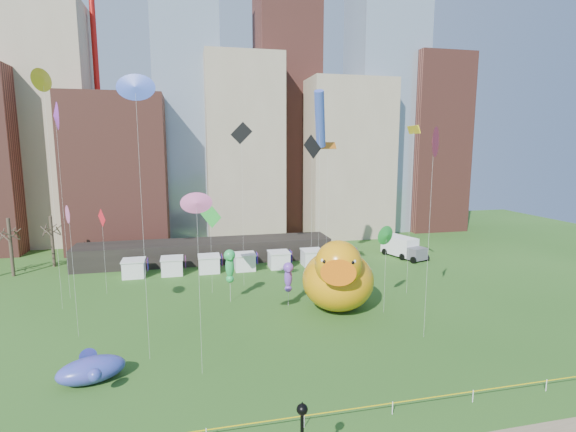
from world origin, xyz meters
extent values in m
plane|color=#275319|center=(0.00, 0.00, 0.00)|extent=(160.00, 160.00, 0.00)
cube|color=gray|center=(-30.00, 62.00, 21.00)|extent=(14.00, 12.00, 42.00)
cube|color=brown|center=(-18.00, 56.00, 13.00)|extent=(16.00, 14.00, 26.00)
cube|color=#8C9EB2|center=(-6.00, 64.00, 27.50)|extent=(12.00, 12.00, 55.00)
cube|color=gray|center=(4.00, 60.00, 17.00)|extent=(14.00, 14.00, 34.00)
cube|color=brown|center=(14.00, 66.00, 34.00)|extent=(12.00, 12.00, 68.00)
cube|color=gray|center=(24.00, 58.00, 15.00)|extent=(16.00, 14.00, 30.00)
cube|color=#8C9EB2|center=(34.00, 62.00, 24.00)|extent=(14.00, 12.00, 48.00)
cube|color=brown|center=(44.00, 60.00, 18.00)|extent=(12.00, 12.00, 36.00)
cylinder|color=red|center=(-22.00, 64.00, 38.00)|extent=(1.00, 1.00, 76.00)
cylinder|color=red|center=(30.00, 64.00, 38.00)|extent=(1.00, 1.00, 76.00)
cube|color=black|center=(-4.00, 42.00, 1.60)|extent=(38.00, 6.00, 3.20)
cube|color=white|center=(-14.00, 36.00, 1.10)|extent=(2.80, 2.80, 2.20)
cube|color=red|center=(-12.20, 36.00, 1.60)|extent=(0.08, 1.40, 1.60)
cube|color=white|center=(-9.00, 36.00, 1.10)|extent=(2.80, 2.80, 2.20)
cube|color=red|center=(-7.20, 36.00, 1.60)|extent=(0.08, 1.40, 1.60)
cube|color=white|center=(-4.00, 36.00, 1.10)|extent=(2.80, 2.80, 2.20)
cube|color=red|center=(-2.20, 36.00, 1.60)|extent=(0.08, 1.40, 1.60)
cube|color=white|center=(1.00, 36.00, 1.10)|extent=(2.80, 2.80, 2.20)
cube|color=red|center=(2.80, 36.00, 1.60)|extent=(0.08, 1.40, 1.60)
cube|color=white|center=(6.00, 36.00, 1.10)|extent=(2.80, 2.80, 2.20)
cube|color=red|center=(7.80, 36.00, 1.60)|extent=(0.08, 1.40, 1.60)
cube|color=white|center=(11.00, 36.00, 1.10)|extent=(2.80, 2.80, 2.20)
cube|color=red|center=(12.80, 36.00, 1.60)|extent=(0.08, 1.40, 1.60)
cube|color=white|center=(16.00, 36.00, 1.10)|extent=(2.80, 2.80, 2.20)
cube|color=red|center=(17.80, 36.00, 1.60)|extent=(0.08, 1.40, 1.60)
cylinder|color=#382B21|center=(-30.00, 40.00, 4.00)|extent=(0.44, 0.44, 8.00)
cylinder|color=#382B21|center=(-26.00, 44.00, 3.75)|extent=(0.44, 0.44, 7.50)
cylinder|color=white|center=(0.00, 0.00, 0.45)|extent=(0.06, 0.06, 0.90)
cylinder|color=white|center=(6.00, 0.00, 0.45)|extent=(0.06, 0.06, 0.90)
cylinder|color=white|center=(12.00, 0.00, 0.45)|extent=(0.06, 0.06, 0.90)
cylinder|color=white|center=(18.00, 0.00, 0.45)|extent=(0.06, 0.06, 0.90)
cube|color=yellow|center=(0.00, 0.00, 0.80)|extent=(50.00, 0.02, 0.07)
ellipsoid|color=orange|center=(8.88, 18.81, 3.18)|extent=(10.28, 11.09, 6.35)
ellipsoid|color=orange|center=(10.06, 22.12, 3.01)|extent=(2.53, 2.25, 2.57)
sphere|color=orange|center=(7.93, 16.13, 5.73)|extent=(6.10, 6.10, 4.78)
cone|color=orange|center=(7.25, 14.22, 5.57)|extent=(3.20, 2.91, 2.63)
sphere|color=white|center=(6.25, 15.34, 6.37)|extent=(0.86, 0.86, 0.86)
sphere|color=white|center=(8.73, 14.46, 6.37)|extent=(0.86, 0.86, 0.86)
sphere|color=black|center=(6.11, 14.96, 6.37)|extent=(0.43, 0.43, 0.43)
sphere|color=black|center=(8.59, 14.07, 6.37)|extent=(0.43, 0.43, 0.43)
ellipsoid|color=white|center=(10.64, 26.78, 1.11)|extent=(3.68, 3.94, 2.21)
ellipsoid|color=white|center=(11.11, 27.91, 1.05)|extent=(0.90, 0.81, 0.90)
sphere|color=white|center=(10.26, 25.87, 2.00)|extent=(2.18, 2.18, 1.66)
cone|color=orange|center=(9.99, 25.21, 1.94)|extent=(1.13, 1.04, 0.92)
sphere|color=white|center=(9.66, 25.62, 2.22)|extent=(0.30, 0.30, 0.30)
sphere|color=white|center=(10.51, 25.27, 2.22)|extent=(0.30, 0.30, 0.30)
sphere|color=black|center=(9.61, 25.49, 2.22)|extent=(0.15, 0.15, 0.15)
sphere|color=black|center=(10.45, 25.14, 2.22)|extent=(0.15, 0.15, 0.15)
cylinder|color=silver|center=(-2.26, 23.49, 2.05)|extent=(0.03, 0.03, 4.09)
ellipsoid|color=green|center=(-2.26, 23.49, 4.09)|extent=(1.01, 0.84, 2.51)
sphere|color=green|center=(-2.26, 23.34, 5.44)|extent=(1.32, 1.32, 1.28)
cone|color=green|center=(-2.26, 22.76, 5.37)|extent=(0.47, 0.81, 0.45)
sphere|color=green|center=(-2.26, 23.54, 2.65)|extent=(0.90, 0.90, 0.90)
cylinder|color=silver|center=(3.81, 20.64, 1.62)|extent=(0.03, 0.03, 3.25)
ellipsoid|color=purple|center=(3.81, 20.64, 3.25)|extent=(0.99, 0.87, 2.20)
sphere|color=purple|center=(3.81, 20.49, 4.43)|extent=(1.33, 1.33, 1.12)
cone|color=purple|center=(3.81, 19.99, 4.37)|extent=(0.53, 0.77, 0.39)
sphere|color=purple|center=(3.81, 20.69, 1.98)|extent=(0.79, 0.79, 0.79)
ellipsoid|color=#4B3EAA|center=(-14.02, 8.78, 0.93)|extent=(5.42, 3.96, 1.87)
cone|color=#4B3EAA|center=(-14.81, 11.27, 1.21)|extent=(1.70, 1.82, 1.31)
sphere|color=#4B3EAA|center=(-13.29, 6.46, 1.68)|extent=(0.93, 0.93, 0.93)
sphere|color=black|center=(-1.59, -5.41, 4.92)|extent=(0.55, 0.55, 0.55)
cone|color=black|center=(-1.59, -5.41, 5.21)|extent=(0.20, 0.20, 0.25)
cube|color=white|center=(26.23, 38.15, 1.77)|extent=(4.35, 6.26, 2.85)
cube|color=#595960|center=(27.34, 34.68, 1.20)|extent=(3.12, 2.75, 1.82)
cylinder|color=black|center=(25.49, 35.76, 0.51)|extent=(0.58, 1.06, 1.03)
cylinder|color=black|center=(28.21, 36.63, 0.51)|extent=(0.58, 1.06, 1.03)
cylinder|color=black|center=(24.31, 39.45, 0.51)|extent=(0.58, 1.06, 1.03)
cylinder|color=black|center=(27.03, 40.32, 0.51)|extent=(0.58, 1.06, 1.03)
cylinder|color=silver|center=(14.20, 10.12, 8.88)|extent=(0.02, 0.02, 17.77)
cone|color=red|center=(14.20, 10.12, 17.77)|extent=(1.93, 2.23, 2.63)
cylinder|color=silver|center=(-16.87, 17.41, 5.73)|extent=(0.02, 0.02, 11.47)
cone|color=pink|center=(-16.87, 17.41, 11.47)|extent=(0.78, 1.58, 1.62)
cylinder|color=silver|center=(-0.05, 28.72, 9.49)|extent=(0.02, 0.02, 18.99)
cube|color=black|center=(-0.05, 28.72, 18.99)|extent=(2.58, 0.73, 2.67)
cylinder|color=silver|center=(13.23, 16.48, 4.17)|extent=(0.02, 0.02, 8.34)
cone|color=green|center=(13.23, 16.48, 8.34)|extent=(1.76, 1.27, 1.94)
cylinder|color=silver|center=(-20.25, 25.41, 11.98)|extent=(0.02, 0.02, 23.95)
cone|color=yellow|center=(-20.25, 25.41, 23.95)|extent=(0.94, 2.26, 2.28)
cylinder|color=silver|center=(10.08, 29.81, 10.40)|extent=(0.02, 0.02, 20.80)
cylinder|color=blue|center=(10.08, 29.81, 20.80)|extent=(2.78, 4.34, 7.15)
cylinder|color=silver|center=(11.84, 31.91, 8.77)|extent=(0.02, 0.02, 17.54)
cube|color=orange|center=(11.84, 31.91, 17.54)|extent=(2.85, 1.71, 0.91)
cylinder|color=silver|center=(-20.26, 28.75, 10.34)|extent=(0.02, 0.02, 20.68)
cone|color=purple|center=(-20.26, 28.75, 20.68)|extent=(1.30, 2.98, 3.01)
cylinder|color=silver|center=(-16.43, 29.61, 4.58)|extent=(0.02, 0.02, 9.16)
cube|color=red|center=(-16.43, 29.61, 9.16)|extent=(1.11, 1.82, 2.11)
cylinder|color=silver|center=(-5.97, 8.02, 6.66)|extent=(0.02, 0.02, 13.31)
cone|color=pink|center=(-5.97, 8.02, 13.31)|extent=(1.56, 0.30, 1.55)
cylinder|color=silver|center=(7.17, 23.27, 8.69)|extent=(0.02, 0.02, 17.38)
cube|color=black|center=(7.17, 23.27, 17.38)|extent=(1.37, 2.39, 2.73)
cylinder|color=silver|center=(-4.09, 27.09, 4.75)|extent=(0.02, 0.02, 9.50)
cube|color=green|center=(-4.09, 27.09, 9.50)|extent=(2.45, 2.02, 3.15)
cylinder|color=silver|center=(18.60, 21.54, 9.64)|extent=(0.02, 0.02, 19.28)
cube|color=yellow|center=(18.60, 21.54, 19.28)|extent=(0.77, 3.03, 0.92)
cylinder|color=silver|center=(-10.11, 11.45, 10.88)|extent=(0.02, 0.02, 21.77)
cone|color=blue|center=(-10.11, 11.45, 21.77)|extent=(1.98, 0.57, 1.96)
camera|label=1|loc=(-6.56, -23.74, 17.32)|focal=27.00mm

